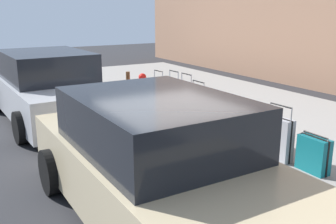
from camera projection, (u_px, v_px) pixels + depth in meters
ground_plane at (171, 135)px, 7.87m from camera, size 40.00×40.00×0.00m
sidewalk_curb at (261, 116)px, 9.08m from camera, size 18.00×5.00×0.14m
suitcase_teal_0 at (313, 154)px, 5.71m from camera, size 0.51×0.22×0.60m
suitcase_silver_1 at (278, 139)px, 6.16m from camera, size 0.50×0.20×0.92m
suitcase_maroon_2 at (256, 128)px, 6.73m from camera, size 0.51×0.19×0.75m
suitcase_olive_3 at (234, 120)px, 7.18m from camera, size 0.39×0.28×0.78m
suitcase_black_4 at (219, 112)px, 7.65m from camera, size 0.47×0.24×0.81m
suitcase_red_5 at (198, 109)px, 8.11m from camera, size 0.47×0.20×0.93m
suitcase_navy_6 at (186, 101)px, 8.60m from camera, size 0.43×0.27×1.01m
suitcase_teal_7 at (174, 96)px, 9.06m from camera, size 0.42×0.25×0.99m
suitcase_silver_8 at (159, 94)px, 9.46m from camera, size 0.42×0.22×0.94m
fire_hydrant at (143, 86)px, 10.32m from camera, size 0.39×0.21×0.71m
bollard_post at (128, 84)px, 10.75m from camera, size 0.11×0.11×0.69m
parked_car_beige_0 at (156, 163)px, 4.56m from camera, size 4.37×2.07×1.55m
parked_car_silver_1 at (48, 88)px, 8.86m from camera, size 4.61×2.23×1.58m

